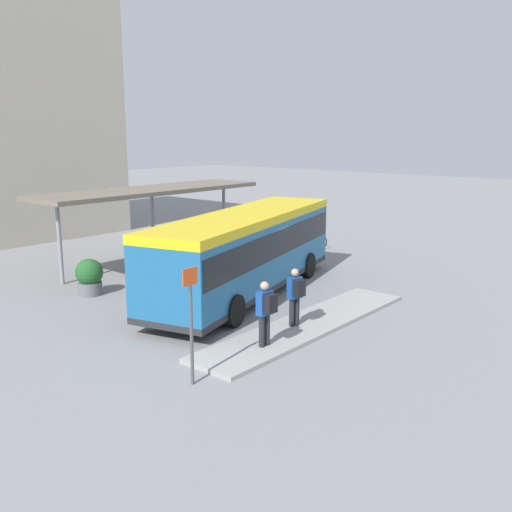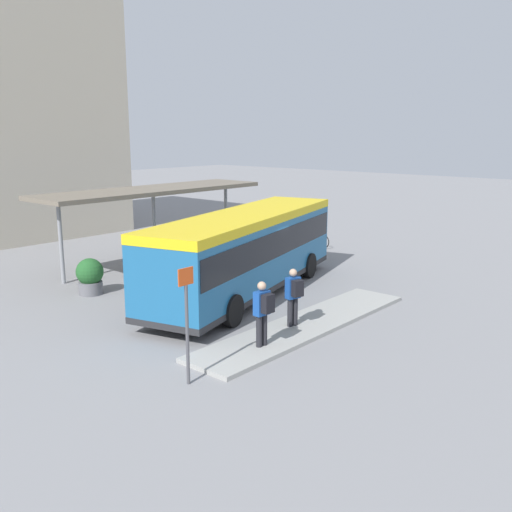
# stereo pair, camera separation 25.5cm
# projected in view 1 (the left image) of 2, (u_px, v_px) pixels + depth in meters

# --- Properties ---
(ground_plane) EXTENTS (120.00, 120.00, 0.00)m
(ground_plane) POSITION_uv_depth(u_px,v_px,m) (247.00, 294.00, 20.75)
(ground_plane) COLOR gray
(curb_island) EXTENTS (8.84, 1.80, 0.12)m
(curb_island) POSITION_uv_depth(u_px,v_px,m) (308.00, 325.00, 17.30)
(curb_island) COLOR #9E9E99
(curb_island) RESTS_ON ground_plane
(city_bus) EXTENTS (10.97, 5.23, 2.98)m
(city_bus) POSITION_uv_depth(u_px,v_px,m) (246.00, 247.00, 20.39)
(city_bus) COLOR #1E6093
(city_bus) RESTS_ON ground_plane
(pedestrian_waiting) EXTENTS (0.45, 0.48, 1.80)m
(pedestrian_waiting) POSITION_uv_depth(u_px,v_px,m) (266.00, 310.00, 15.18)
(pedestrian_waiting) COLOR #232328
(pedestrian_waiting) RESTS_ON curb_island
(pedestrian_companion) EXTENTS (0.47, 0.52, 1.75)m
(pedestrian_companion) POSITION_uv_depth(u_px,v_px,m) (296.00, 294.00, 16.80)
(pedestrian_companion) COLOR #232328
(pedestrian_companion) RESTS_ON curb_island
(bicycle_black) EXTENTS (0.48, 1.70, 0.73)m
(bicycle_black) POSITION_uv_depth(u_px,v_px,m) (314.00, 240.00, 29.25)
(bicycle_black) COLOR black
(bicycle_black) RESTS_ON ground_plane
(bicycle_orange) EXTENTS (0.48, 1.76, 0.76)m
(bicycle_orange) POSITION_uv_depth(u_px,v_px,m) (301.00, 237.00, 29.91)
(bicycle_orange) COLOR black
(bicycle_orange) RESTS_ON ground_plane
(bicycle_blue) EXTENTS (0.48, 1.76, 0.76)m
(bicycle_blue) POSITION_uv_depth(u_px,v_px,m) (286.00, 236.00, 30.35)
(bicycle_blue) COLOR black
(bicycle_blue) RESTS_ON ground_plane
(station_shelter) EXTENTS (10.78, 2.88, 3.38)m
(station_shelter) POSITION_uv_depth(u_px,v_px,m) (151.00, 192.00, 24.90)
(station_shelter) COLOR #706656
(station_shelter) RESTS_ON ground_plane
(potted_planter_near_shelter) EXTENTS (0.94, 0.94, 1.46)m
(potted_planter_near_shelter) POSITION_uv_depth(u_px,v_px,m) (223.00, 247.00, 25.52)
(potted_planter_near_shelter) COLOR slate
(potted_planter_near_shelter) RESTS_ON ground_plane
(potted_planter_far_side) EXTENTS (0.99, 0.99, 1.33)m
(potted_planter_far_side) POSITION_uv_depth(u_px,v_px,m) (90.00, 277.00, 20.58)
(potted_planter_far_side) COLOR slate
(potted_planter_far_side) RESTS_ON ground_plane
(platform_sign) EXTENTS (0.44, 0.08, 2.80)m
(platform_sign) POSITION_uv_depth(u_px,v_px,m) (191.00, 321.00, 13.03)
(platform_sign) COLOR #4C4C51
(platform_sign) RESTS_ON ground_plane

